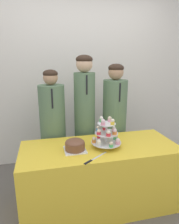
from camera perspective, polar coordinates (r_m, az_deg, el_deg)
name	(u,v)px	position (r m, az deg, el deg)	size (l,w,h in m)	color
wall_back	(79,74)	(3.06, -3.13, 10.89)	(9.00, 0.06, 2.70)	silver
table	(100,176)	(2.25, 2.91, -17.83)	(1.61, 0.65, 0.70)	yellow
round_cake	(75,145)	(1.98, -4.18, -9.32)	(0.21, 0.21, 0.12)	white
cake_knife	(92,160)	(1.82, 0.79, -13.52)	(0.26, 0.19, 0.01)	silver
cupcake_stand	(107,134)	(2.03, 4.90, -6.19)	(0.30, 0.30, 0.31)	silver
student_0	(53,134)	(2.50, -10.30, -6.09)	(0.30, 0.31, 1.45)	#567556
student_1	(85,122)	(2.51, -1.39, -3.00)	(0.26, 0.26, 1.62)	#567556
student_2	(114,126)	(2.64, 7.04, -3.98)	(0.30, 0.31, 1.51)	#567556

